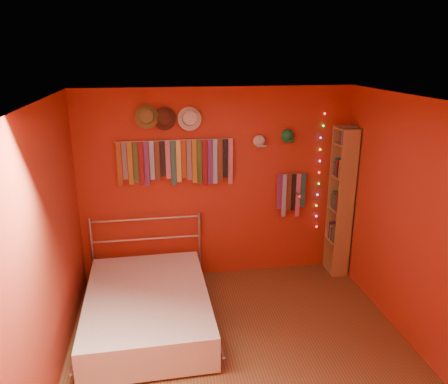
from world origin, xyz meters
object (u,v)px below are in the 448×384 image
reading_lamp (299,196)px  bookshelf (344,201)px  bed (148,307)px  tie_rack (177,161)px

reading_lamp → bookshelf: size_ratio=0.13×
reading_lamp → bookshelf: bearing=-1.2°
bookshelf → bed: (-2.59, -0.85, -0.80)m
bookshelf → reading_lamp: bearing=178.8°
bed → reading_lamp: bearing=22.6°
bookshelf → tie_rack: bearing=175.9°
tie_rack → bed: size_ratio=0.75×
tie_rack → bed: 1.78m
tie_rack → bed: bearing=-112.9°
tie_rack → bookshelf: size_ratio=0.72×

